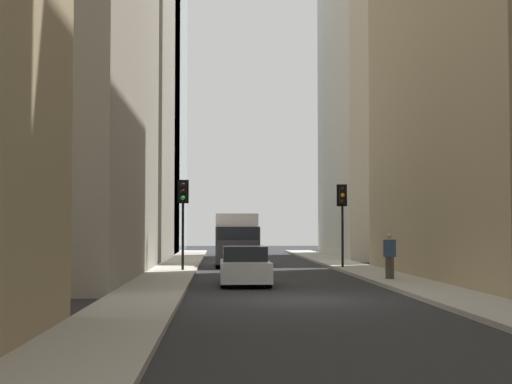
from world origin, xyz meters
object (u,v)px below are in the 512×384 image
traffic_light_far_junction (342,206)px  pedestrian (390,254)px  sedan_silver (245,267)px  traffic_light_midblock (183,203)px  delivery_truck (236,239)px

traffic_light_far_junction → pedestrian: (-8.93, -0.37, -2.07)m
sedan_silver → traffic_light_midblock: bearing=18.5°
pedestrian → traffic_light_far_junction: bearing=2.4°
traffic_light_midblock → traffic_light_far_junction: bearing=-74.6°
traffic_light_midblock → traffic_light_far_junction: (2.15, -7.82, -0.05)m
delivery_truck → sedan_silver: (-13.83, -0.00, -0.80)m
sedan_silver → traffic_light_far_junction: bearing=-27.5°
traffic_light_far_junction → pedestrian: size_ratio=2.35×
sedan_silver → traffic_light_far_junction: size_ratio=1.04×
sedan_silver → pedestrian: pedestrian is taller
delivery_truck → traffic_light_midblock: size_ratio=1.54×
delivery_truck → traffic_light_far_junction: (-3.84, -5.19, 1.71)m
delivery_truck → traffic_light_midblock: 6.77m
traffic_light_far_junction → sedan_silver: bearing=152.5°
traffic_light_midblock → traffic_light_far_junction: 8.11m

